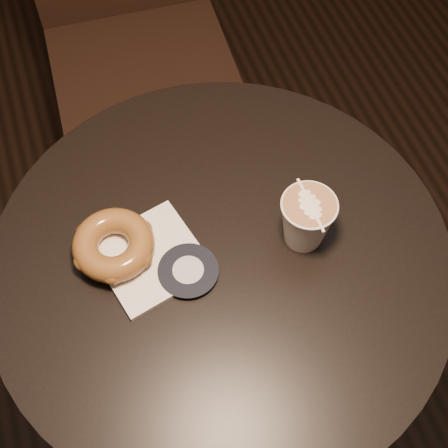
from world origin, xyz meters
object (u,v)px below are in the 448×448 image
object	(u,v)px
cafe_table	(222,308)
pastry_bag	(151,258)
latte_cup	(306,221)
doughnut	(113,245)
chair	(129,0)

from	to	relation	value
cafe_table	pastry_bag	world-z (taller)	pastry_bag
cafe_table	pastry_bag	distance (m)	0.23
pastry_bag	latte_cup	distance (m)	0.24
cafe_table	doughnut	bearing A→B (deg)	160.15
chair	pastry_bag	world-z (taller)	chair
chair	latte_cup	world-z (taller)	chair
cafe_table	chair	xyz separation A→B (m)	(0.04, 0.78, 0.05)
cafe_table	pastry_bag	bearing A→B (deg)	164.84
chair	latte_cup	size ratio (longest dim) A/B	11.69
chair	pastry_bag	distance (m)	0.78
doughnut	latte_cup	bearing A→B (deg)	-12.97
cafe_table	doughnut	distance (m)	0.28
latte_cup	chair	bearing A→B (deg)	96.53
chair	latte_cup	bearing A→B (deg)	-80.18
pastry_bag	doughnut	world-z (taller)	doughnut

